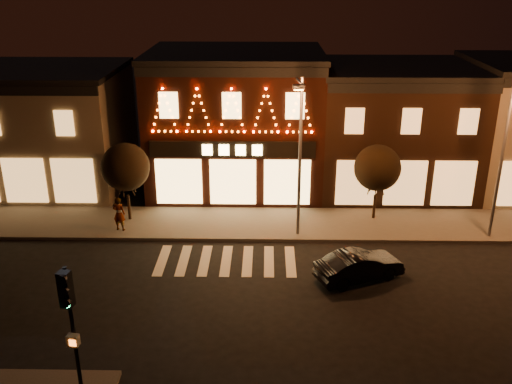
{
  "coord_description": "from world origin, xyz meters",
  "views": [
    {
      "loc": [
        1.84,
        -19.48,
        12.82
      ],
      "look_at": [
        1.39,
        4.0,
        3.48
      ],
      "focal_mm": 39.91,
      "sensor_mm": 36.0,
      "label": 1
    }
  ],
  "objects_px": {
    "traffic_signal_near": "(70,313)",
    "dark_sedan": "(359,266)",
    "streetlamp_mid": "(300,147)",
    "pedestrian": "(119,214)"
  },
  "relations": [
    {
      "from": "streetlamp_mid",
      "to": "dark_sedan",
      "type": "xyz_separation_m",
      "value": [
        2.5,
        -4.02,
        -4.17
      ]
    },
    {
      "from": "traffic_signal_near",
      "to": "dark_sedan",
      "type": "xyz_separation_m",
      "value": [
        9.7,
        8.18,
        -2.91
      ]
    },
    {
      "from": "streetlamp_mid",
      "to": "pedestrian",
      "type": "distance_m",
      "value": 9.86
    },
    {
      "from": "dark_sedan",
      "to": "streetlamp_mid",
      "type": "bearing_deg",
      "value": 8.21
    },
    {
      "from": "streetlamp_mid",
      "to": "pedestrian",
      "type": "relative_size",
      "value": 4.4
    },
    {
      "from": "streetlamp_mid",
      "to": "traffic_signal_near",
      "type": "bearing_deg",
      "value": -129.44
    },
    {
      "from": "streetlamp_mid",
      "to": "dark_sedan",
      "type": "distance_m",
      "value": 6.3
    },
    {
      "from": "dark_sedan",
      "to": "pedestrian",
      "type": "distance_m",
      "value": 12.45
    },
    {
      "from": "traffic_signal_near",
      "to": "pedestrian",
      "type": "distance_m",
      "value": 13.06
    },
    {
      "from": "traffic_signal_near",
      "to": "dark_sedan",
      "type": "bearing_deg",
      "value": 50.74
    }
  ]
}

